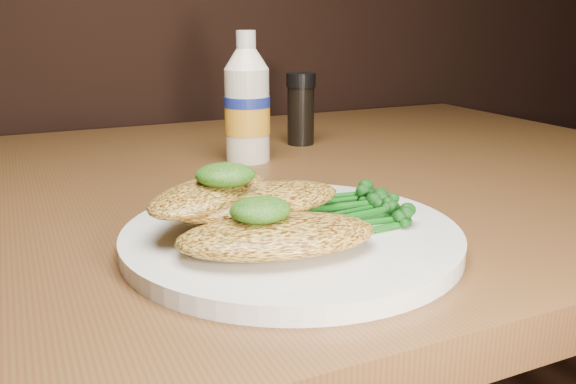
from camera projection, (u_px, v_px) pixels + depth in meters
name	position (u px, v px, depth m)	size (l,w,h in m)	color
plate	(292.00, 236.00, 0.50)	(0.28, 0.28, 0.01)	white
chicken_front	(277.00, 236.00, 0.44)	(0.15, 0.08, 0.02)	gold
chicken_mid	(258.00, 201.00, 0.50)	(0.15, 0.08, 0.02)	gold
chicken_back	(210.00, 194.00, 0.49)	(0.13, 0.07, 0.02)	gold
pesto_front	(260.00, 210.00, 0.45)	(0.05, 0.04, 0.02)	#073308
pesto_back	(225.00, 175.00, 0.49)	(0.05, 0.05, 0.02)	#073308
broccolini_bundle	(335.00, 209.00, 0.51)	(0.14, 0.11, 0.02)	#135814
mayo_bottle	(247.00, 97.00, 0.77)	(0.06, 0.06, 0.17)	white
pepper_grinder	(301.00, 109.00, 0.88)	(0.04, 0.04, 0.10)	black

